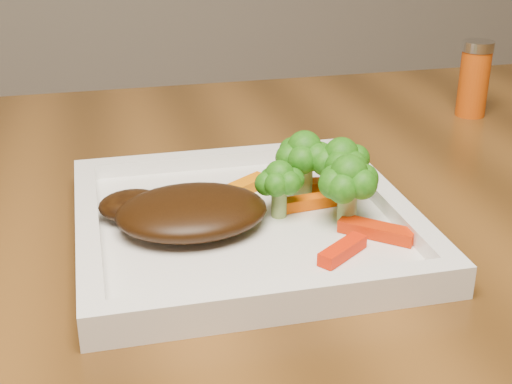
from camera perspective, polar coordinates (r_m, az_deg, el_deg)
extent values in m
cube|color=white|center=(0.59, -0.94, -2.83)|extent=(0.27, 0.27, 0.01)
ellipsoid|color=black|center=(0.57, -5.16, -1.57)|extent=(0.12, 0.10, 0.03)
cube|color=red|center=(0.54, 6.94, -4.66)|extent=(0.05, 0.04, 0.01)
cube|color=red|center=(0.57, 9.63, -3.05)|extent=(0.06, 0.05, 0.01)
cube|color=#E24F03|center=(0.65, 7.05, 0.53)|extent=(0.06, 0.03, 0.01)
cube|color=orange|center=(0.64, -1.12, 0.36)|extent=(0.06, 0.05, 0.01)
cube|color=#FF5A04|center=(0.61, 4.33, -0.80)|extent=(0.05, 0.02, 0.01)
cylinder|color=#CD4B0B|center=(0.91, 17.05, 8.65)|extent=(0.04, 0.04, 0.09)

